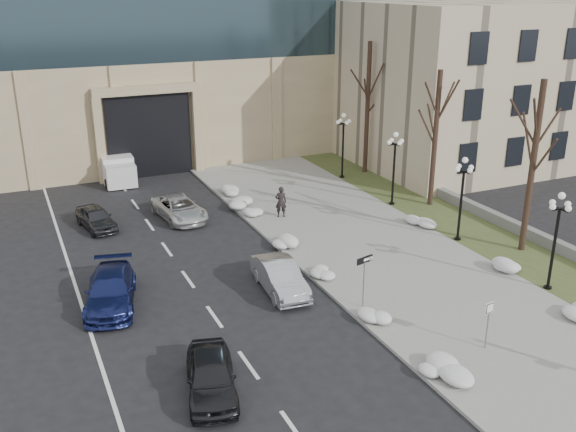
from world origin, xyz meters
name	(u,v)px	position (x,y,z in m)	size (l,w,h in m)	color
ground	(497,412)	(0.00, 0.00, 0.00)	(160.00, 160.00, 0.00)	black
sidewalk	(368,245)	(3.50, 14.00, 0.06)	(9.00, 40.00, 0.12)	gray
curb	(292,259)	(-1.00, 14.00, 0.07)	(0.30, 40.00, 0.14)	gray
grass_strip	(464,227)	(10.00, 14.00, 0.05)	(4.00, 40.00, 0.10)	#3B4824
stone_wall	(470,207)	(12.00, 16.00, 0.35)	(0.50, 30.00, 0.70)	slate
classical_building	(478,79)	(22.00, 27.98, 6.00)	(22.00, 18.12, 12.00)	tan
car_a	(211,376)	(-8.28, 4.93, 0.70)	(1.66, 4.12, 1.40)	black
car_b	(280,277)	(-2.98, 11.03, 0.72)	(1.52, 4.35, 1.43)	#A6A9AE
car_c	(111,290)	(-10.28, 12.87, 0.72)	(2.03, 4.99, 1.45)	navy
car_d	(179,208)	(-4.60, 22.26, 0.66)	(2.18, 4.73, 1.31)	silver
car_e	(96,218)	(-9.38, 22.70, 0.64)	(1.52, 3.77, 1.29)	#323338
pedestrian	(281,202)	(0.94, 19.79, 1.06)	(0.69, 0.45, 1.88)	black
box_truck	(116,166)	(-6.49, 32.22, 0.93)	(2.36, 6.10, 1.91)	silver
one_way_sign	(367,265)	(-0.25, 8.01, 2.06)	(0.94, 0.32, 2.49)	slate
keep_sign	(489,316)	(2.18, 3.14, 1.53)	(0.45, 0.10, 2.08)	slate
snow_clump_b	(443,373)	(-0.54, 2.20, 0.30)	(1.10, 1.60, 0.36)	white
snow_clump_c	(373,316)	(-0.58, 6.82, 0.30)	(1.10, 1.60, 0.36)	white
snow_clump_d	(323,274)	(-0.64, 11.32, 0.30)	(1.10, 1.60, 0.36)	white
snow_clump_e	(281,241)	(-0.79, 15.88, 0.30)	(1.10, 1.60, 0.36)	white
snow_clump_f	(252,214)	(-0.67, 20.50, 0.30)	(1.10, 1.60, 0.36)	white
snow_clump_g	(229,193)	(-0.54, 24.94, 0.30)	(1.10, 1.60, 0.36)	white
snow_clump_i	(502,266)	(7.81, 8.48, 0.30)	(1.10, 1.60, 0.36)	white
snow_clump_j	(418,222)	(7.65, 15.26, 0.30)	(1.10, 1.60, 0.36)	white
snow_clump_l	(241,204)	(-0.61, 22.42, 0.30)	(1.10, 1.60, 0.36)	white
lamppost_a	(557,228)	(8.30, 6.00, 3.07)	(1.18, 1.18, 4.76)	black
lamppost_b	(462,188)	(8.30, 12.50, 3.07)	(1.18, 1.18, 4.76)	black
lamppost_c	(394,159)	(8.30, 19.00, 3.07)	(1.18, 1.18, 4.76)	black
lamppost_d	(343,137)	(8.30, 25.50, 3.07)	(1.18, 1.18, 4.76)	black
tree_near	(536,143)	(10.50, 10.00, 5.83)	(3.20, 3.20, 9.00)	black
tree_mid	(437,120)	(10.50, 18.00, 5.50)	(3.20, 3.20, 8.50)	black
tree_far	(368,90)	(10.50, 26.00, 6.15)	(3.20, 3.20, 9.50)	black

